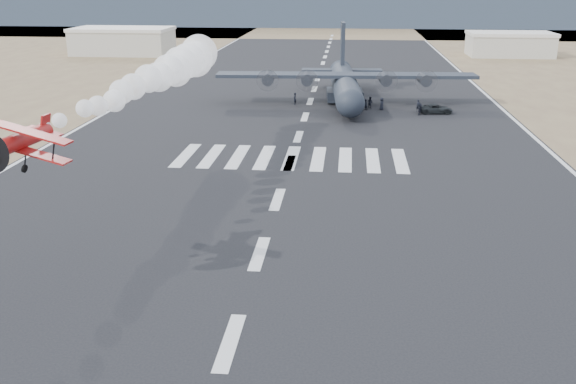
# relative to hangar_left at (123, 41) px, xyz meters

# --- Properties ---
(scrub_far) EXTENTS (500.00, 80.00, 0.00)m
(scrub_far) POSITION_rel_hangar_left_xyz_m (52.00, 85.00, -3.41)
(scrub_far) COLOR brown
(scrub_far) RESTS_ON ground
(runway_markings) EXTENTS (60.00, 260.00, 0.01)m
(runway_markings) POSITION_rel_hangar_left_xyz_m (52.00, -85.00, -3.40)
(runway_markings) COLOR silver
(runway_markings) RESTS_ON ground
(ridge_seg_b) EXTENTS (150.00, 50.00, 15.00)m
(ridge_seg_b) POSITION_rel_hangar_left_xyz_m (-78.00, 115.00, 4.09)
(ridge_seg_b) COLOR gray
(ridge_seg_b) RESTS_ON ground
(ridge_seg_c) EXTENTS (150.00, 50.00, 17.00)m
(ridge_seg_c) POSITION_rel_hangar_left_xyz_m (-13.00, 115.00, 5.09)
(ridge_seg_c) COLOR gray
(ridge_seg_c) RESTS_ON ground
(ridge_seg_d) EXTENTS (150.00, 50.00, 13.00)m
(ridge_seg_d) POSITION_rel_hangar_left_xyz_m (52.00, 115.00, 3.09)
(ridge_seg_d) COLOR gray
(ridge_seg_d) RESTS_ON ground
(ridge_seg_e) EXTENTS (150.00, 50.00, 15.00)m
(ridge_seg_e) POSITION_rel_hangar_left_xyz_m (117.00, 115.00, 4.09)
(ridge_seg_e) COLOR gray
(ridge_seg_e) RESTS_ON ground
(hangar_left) EXTENTS (24.50, 14.50, 6.70)m
(hangar_left) POSITION_rel_hangar_left_xyz_m (0.00, 0.00, 0.00)
(hangar_left) COLOR #AEA99A
(hangar_left) RESTS_ON ground
(hangar_right) EXTENTS (20.50, 12.50, 5.90)m
(hangar_right) POSITION_rel_hangar_left_xyz_m (98.00, 5.00, -0.40)
(hangar_right) COLOR #AEA99A
(hangar_right) RESTS_ON ground
(aerobatic_biplane) EXTENTS (6.82, 6.22, 3.36)m
(aerobatic_biplane) POSITION_rel_hangar_left_xyz_m (38.53, -127.94, 6.51)
(aerobatic_biplane) COLOR #A5210B
(smoke_trail) EXTENTS (4.42, 40.05, 4.36)m
(smoke_trail) POSITION_rel_hangar_left_xyz_m (40.13, -95.42, 6.80)
(smoke_trail) COLOR white
(transport_aircraft) EXTENTS (40.50, 33.33, 11.69)m
(transport_aircraft) POSITION_rel_hangar_left_xyz_m (57.52, -60.77, -0.39)
(transport_aircraft) COLOR #1F252E
(transport_aircraft) RESTS_ON ground
(support_vehicle) EXTENTS (5.11, 2.75, 1.36)m
(support_vehicle) POSITION_rel_hangar_left_xyz_m (70.97, -68.75, -2.73)
(support_vehicle) COLOR black
(support_vehicle) RESTS_ON ground
(crew_a) EXTENTS (0.58, 0.69, 1.81)m
(crew_a) POSITION_rel_hangar_left_xyz_m (49.75, -63.82, -2.50)
(crew_a) COLOR black
(crew_a) RESTS_ON ground
(crew_b) EXTENTS (0.89, 0.93, 1.64)m
(crew_b) POSITION_rel_hangar_left_xyz_m (60.68, -67.05, -2.59)
(crew_b) COLOR black
(crew_b) RESTS_ON ground
(crew_c) EXTENTS (0.97, 1.11, 1.58)m
(crew_c) POSITION_rel_hangar_left_xyz_m (59.34, -64.60, -2.62)
(crew_c) COLOR black
(crew_c) RESTS_ON ground
(crew_d) EXTENTS (0.56, 1.07, 1.81)m
(crew_d) POSITION_rel_hangar_left_xyz_m (60.01, -64.97, -2.50)
(crew_d) COLOR black
(crew_d) RESTS_ON ground
(crew_e) EXTENTS (0.85, 1.05, 1.86)m
(crew_e) POSITION_rel_hangar_left_xyz_m (63.14, -66.86, -2.48)
(crew_e) COLOR black
(crew_e) RESTS_ON ground
(crew_f) EXTENTS (1.23, 1.67, 1.74)m
(crew_f) POSITION_rel_hangar_left_xyz_m (68.52, -70.15, -2.54)
(crew_f) COLOR black
(crew_f) RESTS_ON ground
(crew_g) EXTENTS (0.79, 0.73, 1.76)m
(crew_g) POSITION_rel_hangar_left_xyz_m (68.53, -67.57, -2.53)
(crew_g) COLOR black
(crew_g) RESTS_ON ground
(crew_h) EXTENTS (1.02, 0.95, 1.79)m
(crew_h) POSITION_rel_hangar_left_xyz_m (61.44, -65.68, -2.51)
(crew_h) COLOR black
(crew_h) RESTS_ON ground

